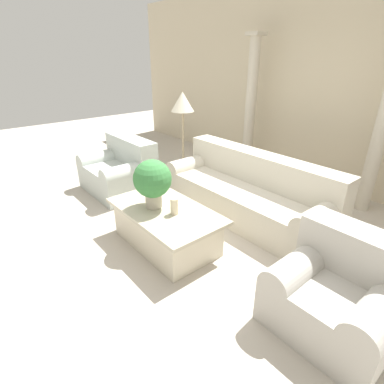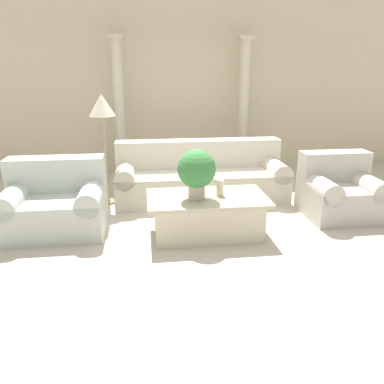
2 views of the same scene
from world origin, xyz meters
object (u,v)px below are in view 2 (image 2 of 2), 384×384
loveseat (55,203)px  coffee_table (207,215)px  armchair (340,191)px  floor_lamp (102,111)px  sofa_long (201,177)px  potted_plant (197,171)px

loveseat → coffee_table: loveseat is taller
armchair → floor_lamp: bearing=164.4°
sofa_long → floor_lamp: size_ratio=1.61×
coffee_table → potted_plant: size_ratio=2.45×
sofa_long → coffee_table: bearing=-95.2°
loveseat → floor_lamp: bearing=59.4°
loveseat → armchair: (3.61, 0.04, -0.01)m
sofa_long → floor_lamp: (-1.36, -0.05, 0.98)m
potted_plant → armchair: (1.97, 0.45, -0.46)m
floor_lamp → potted_plant: bearing=-49.7°
coffee_table → armchair: armchair is taller
floor_lamp → armchair: floor_lamp is taller
loveseat → coffee_table: 1.81m
armchair → coffee_table: bearing=-168.0°
loveseat → armchair: 3.61m
potted_plant → floor_lamp: size_ratio=0.36×
sofa_long → armchair: size_ratio=2.71×
potted_plant → floor_lamp: bearing=130.3°
floor_lamp → coffee_table: bearing=-45.1°
coffee_table → armchair: size_ratio=1.50×
coffee_table → floor_lamp: floor_lamp is taller
floor_lamp → armchair: 3.35m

